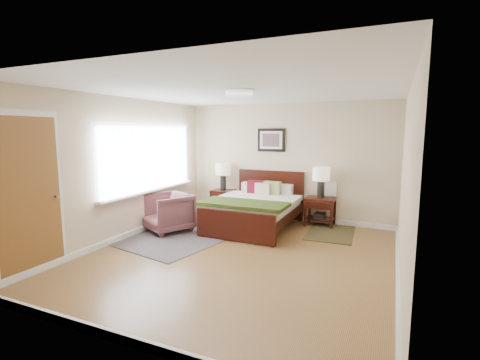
# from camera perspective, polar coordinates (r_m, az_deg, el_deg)

# --- Properties ---
(floor) EXTENTS (5.00, 5.00, 0.00)m
(floor) POSITION_cam_1_polar(r_m,az_deg,el_deg) (5.49, -0.10, -12.31)
(floor) COLOR olive
(floor) RESTS_ON ground
(back_wall) EXTENTS (4.50, 0.04, 2.50)m
(back_wall) POSITION_cam_1_polar(r_m,az_deg,el_deg) (7.53, 7.69, 2.92)
(back_wall) COLOR beige
(back_wall) RESTS_ON ground
(front_wall) EXTENTS (4.50, 0.04, 2.50)m
(front_wall) POSITION_cam_1_polar(r_m,az_deg,el_deg) (3.12, -19.28, -4.62)
(front_wall) COLOR beige
(front_wall) RESTS_ON ground
(left_wall) EXTENTS (0.04, 5.00, 2.50)m
(left_wall) POSITION_cam_1_polar(r_m,az_deg,el_deg) (6.44, -18.70, 1.72)
(left_wall) COLOR beige
(left_wall) RESTS_ON ground
(right_wall) EXTENTS (0.04, 5.00, 2.50)m
(right_wall) POSITION_cam_1_polar(r_m,az_deg,el_deg) (4.75, 25.52, -0.73)
(right_wall) COLOR beige
(right_wall) RESTS_ON ground
(ceiling) EXTENTS (4.50, 5.00, 0.02)m
(ceiling) POSITION_cam_1_polar(r_m,az_deg,el_deg) (5.19, -0.10, 14.56)
(ceiling) COLOR white
(ceiling) RESTS_ON back_wall
(window) EXTENTS (0.11, 2.72, 1.32)m
(window) POSITION_cam_1_polar(r_m,az_deg,el_deg) (6.93, -14.50, 3.35)
(window) COLOR silver
(window) RESTS_ON left_wall
(door) EXTENTS (0.06, 1.00, 2.18)m
(door) POSITION_cam_1_polar(r_m,az_deg,el_deg) (5.31, -31.31, -2.23)
(door) COLOR silver
(door) RESTS_ON ground
(ceil_fixture) EXTENTS (0.44, 0.44, 0.08)m
(ceil_fixture) POSITION_cam_1_polar(r_m,az_deg,el_deg) (5.18, -0.10, 14.18)
(ceil_fixture) COLOR white
(ceil_fixture) RESTS_ON ceiling
(bed) EXTENTS (1.61, 1.93, 1.04)m
(bed) POSITION_cam_1_polar(r_m,az_deg,el_deg) (6.87, 2.52, -3.99)
(bed) COLOR #330C07
(bed) RESTS_ON ground
(wall_art) EXTENTS (0.62, 0.05, 0.50)m
(wall_art) POSITION_cam_1_polar(r_m,az_deg,el_deg) (7.58, 5.14, 6.55)
(wall_art) COLOR black
(wall_art) RESTS_ON back_wall
(nightstand_left) EXTENTS (0.49, 0.44, 0.58)m
(nightstand_left) POSITION_cam_1_polar(r_m,az_deg,el_deg) (7.93, -2.81, -2.55)
(nightstand_left) COLOR #330C07
(nightstand_left) RESTS_ON ground
(nightstand_right) EXTENTS (0.58, 0.44, 0.58)m
(nightstand_right) POSITION_cam_1_polar(r_m,az_deg,el_deg) (7.25, 12.99, -4.53)
(nightstand_right) COLOR #330C07
(nightstand_right) RESTS_ON ground
(lamp_left) EXTENTS (0.34, 0.34, 0.61)m
(lamp_left) POSITION_cam_1_polar(r_m,az_deg,el_deg) (7.86, -2.77, 1.42)
(lamp_left) COLOR black
(lamp_left) RESTS_ON nightstand_left
(lamp_right) EXTENTS (0.34, 0.34, 0.61)m
(lamp_right) POSITION_cam_1_polar(r_m,az_deg,el_deg) (7.15, 13.17, 0.53)
(lamp_right) COLOR black
(lamp_right) RESTS_ON nightstand_right
(armchair) EXTENTS (1.06, 1.07, 0.73)m
(armchair) POSITION_cam_1_polar(r_m,az_deg,el_deg) (6.82, -11.75, -5.25)
(armchair) COLOR brown
(armchair) RESTS_ON ground
(rug_persian) EXTENTS (1.98, 2.50, 0.01)m
(rug_persian) POSITION_cam_1_polar(r_m,az_deg,el_deg) (6.53, -9.27, -9.04)
(rug_persian) COLOR #0C203F
(rug_persian) RESTS_ON ground
(rug_navy) EXTENTS (0.90, 1.29, 0.01)m
(rug_navy) POSITION_cam_1_polar(r_m,az_deg,el_deg) (6.85, 14.64, -8.38)
(rug_navy) COLOR black
(rug_navy) RESTS_ON ground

